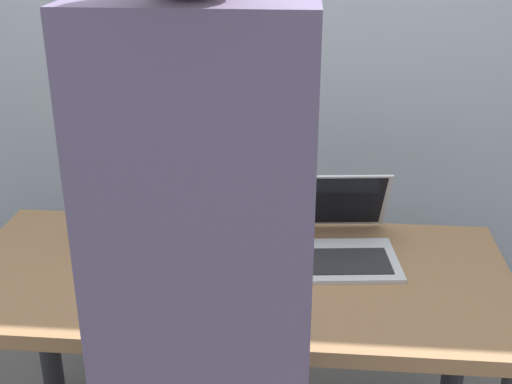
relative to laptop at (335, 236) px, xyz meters
The scene contains 6 objects.
desk 0.37m from the laptop, 152.59° to the right, with size 1.57×0.72×0.77m.
laptop is the anchor object (origin of this frame).
beer_bottle_amber 0.71m from the laptop, behind, with size 0.07×0.07×0.28m.
beer_bottle_dark 0.49m from the laptop, behind, with size 0.06×0.06×0.32m.
person_figure 0.78m from the laptop, 111.28° to the right, with size 0.42×0.29×1.84m.
back_wall 0.80m from the laptop, 116.75° to the left, with size 6.00×0.10×2.60m, color #99A3AD.
Camera 1 is at (0.21, -1.66, 1.74)m, focal length 47.08 mm.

